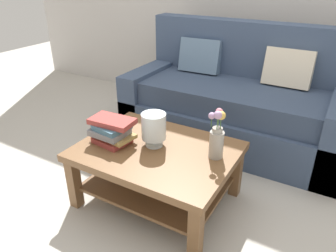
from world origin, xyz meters
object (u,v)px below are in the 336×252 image
glass_hurricane_vase (154,127)px  flower_pitcher (217,137)px  couch (235,103)px  coffee_table (157,163)px  book_stack_main (112,131)px

glass_hurricane_vase → flower_pitcher: (0.41, 0.07, 0.00)m
couch → flower_pitcher: bearing=-77.7°
coffee_table → glass_hurricane_vase: 0.25m
book_stack_main → glass_hurricane_vase: size_ratio=1.32×
coffee_table → book_stack_main: book_stack_main is taller
couch → book_stack_main: couch is taller
glass_hurricane_vase → flower_pitcher: size_ratio=0.71×
flower_pitcher → glass_hurricane_vase: bearing=-170.1°
book_stack_main → flower_pitcher: flower_pitcher is taller
couch → glass_hurricane_vase: bearing=-99.2°
coffee_table → flower_pitcher: bearing=14.6°
book_stack_main → glass_hurricane_vase: 0.29m
couch → flower_pitcher: (0.23, -1.05, 0.20)m
book_stack_main → couch: bearing=69.8°
book_stack_main → flower_pitcher: 0.71m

